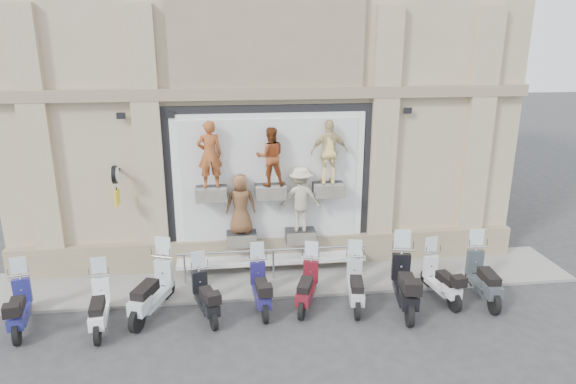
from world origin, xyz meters
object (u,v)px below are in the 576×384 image
object	(u,v)px
scooter_a	(18,299)
scooter_e	(261,280)
scooter_c	(151,282)
scooter_j	(484,269)
clock_sign_bracket	(116,180)
scooter_g	(356,278)
scooter_i	(442,272)
scooter_h	(406,275)
scooter_b	(98,299)
scooter_d	(205,289)
scooter_f	(307,278)
guard_rail	(273,265)

from	to	relation	value
scooter_a	scooter_e	xyz separation A→B (m)	(5.36, 0.25, -0.01)
scooter_c	scooter_j	bearing A→B (deg)	18.54
clock_sign_bracket	scooter_e	bearing A→B (deg)	-27.42
scooter_g	scooter_i	size ratio (longest dim) A/B	1.03
scooter_a	scooter_e	size ratio (longest dim) A/B	1.01
scooter_i	clock_sign_bracket	bearing A→B (deg)	158.21
scooter_g	scooter_i	xyz separation A→B (m)	(2.16, 0.05, -0.02)
scooter_a	scooter_h	size ratio (longest dim) A/B	0.85
scooter_h	scooter_b	bearing A→B (deg)	-170.03
scooter_c	scooter_g	world-z (taller)	scooter_c
scooter_d	scooter_f	distance (m)	2.40
scooter_h	clock_sign_bracket	bearing A→B (deg)	171.78
clock_sign_bracket	scooter_e	world-z (taller)	clock_sign_bracket
guard_rail	scooter_c	size ratio (longest dim) A/B	2.44
scooter_c	scooter_a	bearing A→B (deg)	-154.77
scooter_d	scooter_j	xyz separation A→B (m)	(6.75, -0.01, 0.10)
scooter_b	scooter_i	xyz separation A→B (m)	(8.05, 0.36, -0.02)
scooter_c	scooter_f	world-z (taller)	scooter_c
scooter_j	scooter_h	bearing A→B (deg)	-169.52
scooter_e	scooter_j	world-z (taller)	scooter_j
scooter_g	scooter_h	world-z (taller)	scooter_h
scooter_f	scooter_i	bearing A→B (deg)	18.28
scooter_c	scooter_h	xyz separation A→B (m)	(5.91, -0.43, 0.03)
scooter_h	scooter_i	distance (m)	1.11
scooter_e	scooter_j	size ratio (longest dim) A/B	0.91
scooter_i	scooter_g	bearing A→B (deg)	173.01
scooter_a	scooter_b	size ratio (longest dim) A/B	1.01
scooter_b	scooter_d	bearing A→B (deg)	-0.53
scooter_b	scooter_c	size ratio (longest dim) A/B	0.86
clock_sign_bracket	scooter_g	size ratio (longest dim) A/B	0.57
guard_rail	scooter_c	bearing A→B (deg)	-155.64
scooter_e	scooter_f	world-z (taller)	scooter_e
guard_rail	scooter_b	xyz separation A→B (m)	(-4.04, -1.79, 0.26)
scooter_b	guard_rail	bearing A→B (deg)	17.48
guard_rail	scooter_c	xyz separation A→B (m)	(-2.95, -1.33, 0.38)
guard_rail	scooter_d	bearing A→B (deg)	-137.98
scooter_e	scooter_i	distance (m)	4.44
scooter_a	scooter_c	size ratio (longest dim) A/B	0.87
scooter_b	scooter_h	xyz separation A→B (m)	(7.00, 0.02, 0.14)
scooter_d	scooter_h	xyz separation A→B (m)	(4.68, -0.22, 0.17)
scooter_a	scooter_f	bearing A→B (deg)	-9.82
scooter_f	scooter_g	distance (m)	1.17
guard_rail	scooter_d	distance (m)	2.32
scooter_i	scooter_j	xyz separation A→B (m)	(1.02, -0.14, 0.09)
scooter_a	scooter_d	xyz separation A→B (m)	(4.07, 0.04, -0.04)
scooter_h	scooter_e	bearing A→B (deg)	-177.43
clock_sign_bracket	guard_rail	bearing A→B (deg)	-6.84
scooter_g	scooter_h	bearing A→B (deg)	-4.56
scooter_f	scooter_i	xyz separation A→B (m)	(3.33, -0.06, -0.01)
scooter_b	scooter_h	bearing A→B (deg)	-6.21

